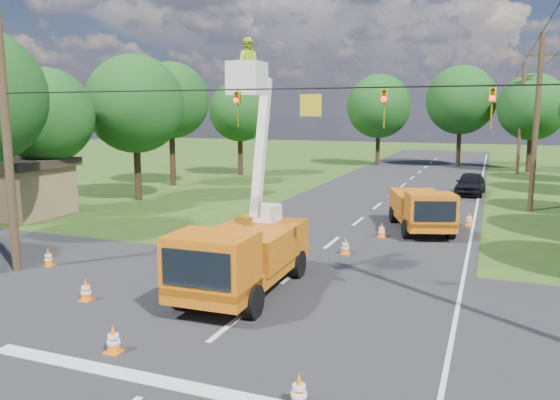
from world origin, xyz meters
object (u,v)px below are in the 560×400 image
at_px(traffic_cone_1, 299,391).
at_px(traffic_cone_4, 86,290).
at_px(bucket_truck, 242,243).
at_px(tree_far_a, 379,106).
at_px(traffic_cone_2, 345,246).
at_px(second_truck, 422,209).
at_px(traffic_cone_0, 113,339).
at_px(shed, 15,186).
at_px(ground_worker, 213,266).
at_px(traffic_cone_7, 469,219).
at_px(pole_left, 7,146).
at_px(tree_far_b, 461,100).
at_px(distant_car, 470,184).
at_px(traffic_cone_3, 382,230).
at_px(tree_left_d, 135,104).
at_px(traffic_cone_5, 48,257).
at_px(pole_right_far, 521,118).
at_px(tree_left_c, 45,116).
at_px(tree_left_e, 171,100).
at_px(tree_far_c, 532,107).
at_px(tree_left_f, 240,111).
at_px(pole_right_mid, 536,122).

relative_size(traffic_cone_1, traffic_cone_4, 1.00).
bearing_deg(bucket_truck, tree_far_a, 94.34).
bearing_deg(traffic_cone_2, second_truck, 67.45).
bearing_deg(traffic_cone_0, shed, 142.58).
distance_m(ground_worker, traffic_cone_7, 15.39).
bearing_deg(traffic_cone_1, pole_left, 158.12).
bearing_deg(traffic_cone_1, tree_far_b, 90.07).
distance_m(distant_car, traffic_cone_4, 28.60).
height_order(distant_car, traffic_cone_3, distant_car).
height_order(traffic_cone_7, tree_left_d, tree_left_d).
bearing_deg(traffic_cone_1, ground_worker, 131.20).
height_order(ground_worker, traffic_cone_0, ground_worker).
relative_size(traffic_cone_2, tree_far_a, 0.07).
relative_size(second_truck, traffic_cone_4, 8.45).
xyz_separation_m(second_truck, traffic_cone_2, (-2.28, -5.50, -0.74)).
relative_size(distant_car, tree_far_a, 0.47).
bearing_deg(distant_car, traffic_cone_1, -90.52).
relative_size(traffic_cone_3, shed, 0.13).
xyz_separation_m(traffic_cone_0, traffic_cone_2, (2.84, 10.79, 0.00)).
relative_size(bucket_truck, tree_left_d, 0.85).
bearing_deg(bucket_truck, second_truck, 68.66).
bearing_deg(distant_car, traffic_cone_7, -84.77).
height_order(bucket_truck, traffic_cone_5, bucket_truck).
relative_size(ground_worker, traffic_cone_2, 2.46).
bearing_deg(pole_right_far, tree_left_c, -128.88).
relative_size(tree_left_e, tree_far_c, 1.03).
bearing_deg(tree_far_c, tree_left_e, -142.75).
xyz_separation_m(traffic_cone_7, pole_right_far, (3.10, 25.95, 4.75)).
height_order(second_truck, tree_far_a, tree_far_a).
distance_m(traffic_cone_2, pole_left, 13.00).
bearing_deg(traffic_cone_5, traffic_cone_3, 40.85).
xyz_separation_m(tree_left_d, tree_far_b, (18.00, 30.00, 0.68)).
height_order(bucket_truck, tree_far_c, tree_far_c).
xyz_separation_m(traffic_cone_5, tree_far_a, (3.78, 42.24, 5.83)).
xyz_separation_m(tree_left_c, tree_left_f, (1.70, 21.00, 0.25)).
relative_size(pole_left, shed, 1.64).
xyz_separation_m(bucket_truck, tree_left_f, (-13.99, 29.35, 4.04)).
relative_size(traffic_cone_2, shed, 0.13).
height_order(traffic_cone_1, tree_left_f, tree_left_f).
bearing_deg(pole_right_mid, ground_worker, -117.56).
height_order(traffic_cone_1, tree_far_c, tree_far_c).
height_order(traffic_cone_1, tree_far_b, tree_far_b).
bearing_deg(bucket_truck, tree_left_c, 150.67).
bearing_deg(pole_left, distant_car, 59.99).
distance_m(distant_car, traffic_cone_3, 15.54).
relative_size(traffic_cone_0, pole_right_mid, 0.07).
xyz_separation_m(pole_left, tree_left_c, (-7.00, 9.00, 0.94)).
xyz_separation_m(distant_car, tree_left_d, (-20.00, -10.11, 5.36)).
distance_m(traffic_cone_0, traffic_cone_5, 8.64).
xyz_separation_m(traffic_cone_0, pole_right_mid, (10.33, 24.37, 4.75)).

